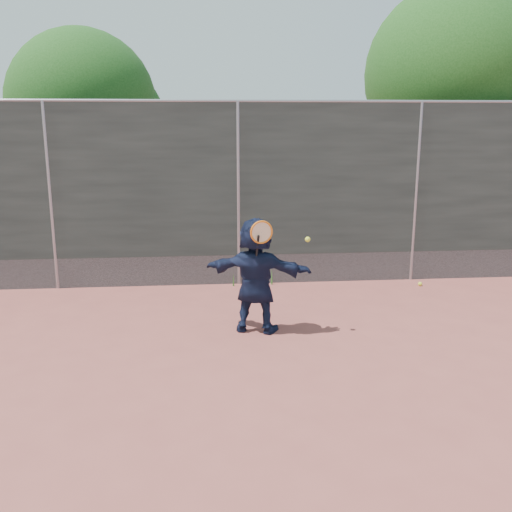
{
  "coord_description": "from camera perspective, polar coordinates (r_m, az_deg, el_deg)",
  "views": [
    {
      "loc": [
        -0.55,
        -5.8,
        2.71
      ],
      "look_at": [
        0.09,
        1.26,
        1.01
      ],
      "focal_mm": 40.0,
      "sensor_mm": 36.0,
      "label": 1
    }
  ],
  "objects": [
    {
      "name": "fence",
      "position": [
        9.39,
        -1.78,
        6.56
      ],
      "size": [
        20.0,
        0.06,
        3.03
      ],
      "color": "#38423D",
      "rests_on": "ground"
    },
    {
      "name": "tree_left",
      "position": [
        12.57,
        -16.19,
        14.0
      ],
      "size": [
        3.15,
        3.0,
        4.53
      ],
      "color": "#382314",
      "rests_on": "ground"
    },
    {
      "name": "tree_right",
      "position": [
        12.71,
        19.99,
        16.21
      ],
      "size": [
        3.78,
        3.6,
        5.39
      ],
      "color": "#382314",
      "rests_on": "ground"
    },
    {
      "name": "player",
      "position": [
        7.36,
        0.0,
        -1.91
      ],
      "size": [
        1.48,
        0.86,
        1.52
      ],
      "primitive_type": "imported",
      "rotation": [
        0.0,
        0.0,
        2.83
      ],
      "color": "#141C37",
      "rests_on": "ground"
    },
    {
      "name": "ball_ground",
      "position": [
        9.94,
        16.09,
        -2.7
      ],
      "size": [
        0.07,
        0.07,
        0.07
      ],
      "primitive_type": "sphere",
      "color": "#E5F135",
      "rests_on": "ground"
    },
    {
      "name": "weed_clump",
      "position": [
        9.58,
        0.08,
        -2.14
      ],
      "size": [
        0.68,
        0.07,
        0.3
      ],
      "color": "#387226",
      "rests_on": "ground"
    },
    {
      "name": "ground",
      "position": [
        6.43,
        0.22,
        -11.47
      ],
      "size": [
        80.0,
        80.0,
        0.0
      ],
      "primitive_type": "plane",
      "color": "#9E4C42",
      "rests_on": "ground"
    },
    {
      "name": "swing_action",
      "position": [
        7.05,
        1.01,
        2.18
      ],
      "size": [
        0.77,
        0.16,
        0.51
      ],
      "color": "orange",
      "rests_on": "ground"
    }
  ]
}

